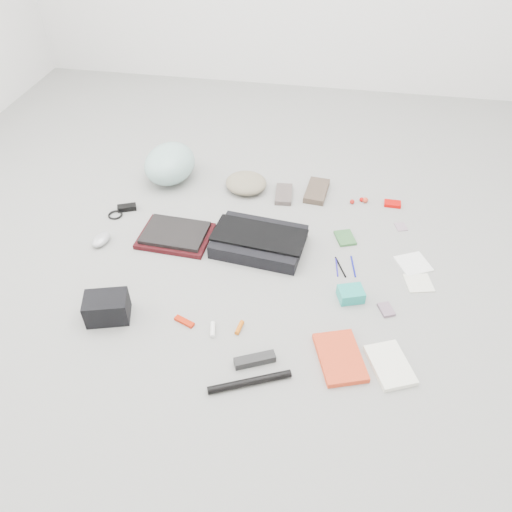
% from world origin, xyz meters
% --- Properties ---
extents(ground_plane, '(4.00, 4.00, 0.00)m').
position_xyz_m(ground_plane, '(0.00, 0.00, 0.00)').
color(ground_plane, gray).
extents(messenger_bag, '(0.44, 0.34, 0.07)m').
position_xyz_m(messenger_bag, '(-0.01, 0.12, 0.03)').
color(messenger_bag, black).
rests_on(messenger_bag, ground_plane).
extents(bag_flap, '(0.45, 0.25, 0.01)m').
position_xyz_m(bag_flap, '(-0.01, 0.12, 0.07)').
color(bag_flap, black).
rests_on(bag_flap, messenger_bag).
extents(laptop_sleeve, '(0.35, 0.27, 0.02)m').
position_xyz_m(laptop_sleeve, '(-0.42, 0.12, 0.01)').
color(laptop_sleeve, '#370A0E').
rests_on(laptop_sleeve, ground_plane).
extents(laptop, '(0.31, 0.23, 0.02)m').
position_xyz_m(laptop, '(-0.42, 0.12, 0.03)').
color(laptop, black).
rests_on(laptop, laptop_sleeve).
extents(bike_helmet, '(0.31, 0.36, 0.20)m').
position_xyz_m(bike_helmet, '(-0.59, 0.61, 0.10)').
color(bike_helmet, '#9DCBC3').
rests_on(bike_helmet, ground_plane).
extents(beanie, '(0.28, 0.27, 0.08)m').
position_xyz_m(beanie, '(-0.16, 0.59, 0.04)').
color(beanie, gray).
rests_on(beanie, ground_plane).
extents(mitten_left, '(0.10, 0.18, 0.03)m').
position_xyz_m(mitten_left, '(0.05, 0.56, 0.01)').
color(mitten_left, '#5B4F4B').
rests_on(mitten_left, ground_plane).
extents(mitten_right, '(0.13, 0.23, 0.03)m').
position_xyz_m(mitten_right, '(0.23, 0.61, 0.02)').
color(mitten_right, brown).
rests_on(mitten_right, ground_plane).
extents(power_brick, '(0.10, 0.08, 0.03)m').
position_xyz_m(power_brick, '(-0.74, 0.29, 0.01)').
color(power_brick, black).
rests_on(power_brick, ground_plane).
extents(cable_coil, '(0.08, 0.08, 0.01)m').
position_xyz_m(cable_coil, '(-0.78, 0.23, 0.01)').
color(cable_coil, black).
rests_on(cable_coil, ground_plane).
extents(mouse, '(0.09, 0.12, 0.04)m').
position_xyz_m(mouse, '(-0.76, 0.02, 0.02)').
color(mouse, '#A9A9AC').
rests_on(mouse, ground_plane).
extents(camera_bag, '(0.20, 0.16, 0.11)m').
position_xyz_m(camera_bag, '(-0.54, -0.42, 0.06)').
color(camera_bag, black).
rests_on(camera_bag, ground_plane).
extents(multitool, '(0.09, 0.06, 0.01)m').
position_xyz_m(multitool, '(-0.23, -0.40, 0.01)').
color(multitool, '#B21C04').
rests_on(multitool, ground_plane).
extents(toiletry_tube_white, '(0.04, 0.07, 0.02)m').
position_xyz_m(toiletry_tube_white, '(-0.10, -0.42, 0.01)').
color(toiletry_tube_white, white).
rests_on(toiletry_tube_white, ground_plane).
extents(toiletry_tube_orange, '(0.03, 0.07, 0.02)m').
position_xyz_m(toiletry_tube_orange, '(0.00, -0.39, 0.01)').
color(toiletry_tube_orange, '#C85A0C').
rests_on(toiletry_tube_orange, ground_plane).
extents(u_lock, '(0.16, 0.10, 0.03)m').
position_xyz_m(u_lock, '(0.09, -0.54, 0.02)').
color(u_lock, black).
rests_on(u_lock, ground_plane).
extents(bike_pump, '(0.30, 0.15, 0.03)m').
position_xyz_m(bike_pump, '(0.09, -0.64, 0.01)').
color(bike_pump, black).
rests_on(bike_pump, ground_plane).
extents(book_red, '(0.23, 0.28, 0.02)m').
position_xyz_m(book_red, '(0.41, -0.47, 0.01)').
color(book_red, '#EF411C').
rests_on(book_red, ground_plane).
extents(book_white, '(0.20, 0.24, 0.02)m').
position_xyz_m(book_white, '(0.59, -0.47, 0.01)').
color(book_white, white).
rests_on(book_white, ground_plane).
extents(notepad, '(0.12, 0.13, 0.01)m').
position_xyz_m(notepad, '(0.40, 0.25, 0.01)').
color(notepad, '#306131').
rests_on(notepad, ground_plane).
extents(pen_blue, '(0.02, 0.12, 0.01)m').
position_xyz_m(pen_blue, '(0.37, 0.04, 0.00)').
color(pen_blue, '#231AA3').
rests_on(pen_blue, ground_plane).
extents(pen_black, '(0.06, 0.13, 0.01)m').
position_xyz_m(pen_black, '(0.38, 0.04, 0.00)').
color(pen_black, black).
rests_on(pen_black, ground_plane).
extents(pen_navy, '(0.03, 0.14, 0.01)m').
position_xyz_m(pen_navy, '(0.44, 0.06, 0.00)').
color(pen_navy, '#0C0F8B').
rests_on(pen_navy, ground_plane).
extents(accordion_wallet, '(0.13, 0.11, 0.05)m').
position_xyz_m(accordion_wallet, '(0.44, -0.14, 0.03)').
color(accordion_wallet, teal).
rests_on(accordion_wallet, ground_plane).
extents(card_deck, '(0.08, 0.09, 0.01)m').
position_xyz_m(card_deck, '(0.59, -0.19, 0.01)').
color(card_deck, gray).
rests_on(card_deck, ground_plane).
extents(napkin_top, '(0.18, 0.18, 0.01)m').
position_xyz_m(napkin_top, '(0.71, 0.12, 0.00)').
color(napkin_top, white).
rests_on(napkin_top, ground_plane).
extents(napkin_bottom, '(0.13, 0.13, 0.01)m').
position_xyz_m(napkin_bottom, '(0.73, 0.00, 0.00)').
color(napkin_bottom, silver).
rests_on(napkin_bottom, ground_plane).
extents(lollipop_a, '(0.03, 0.03, 0.02)m').
position_xyz_m(lollipop_a, '(0.42, 0.55, 0.01)').
color(lollipop_a, '#AA1711').
rests_on(lollipop_a, ground_plane).
extents(lollipop_b, '(0.03, 0.03, 0.02)m').
position_xyz_m(lollipop_b, '(0.47, 0.58, 0.01)').
color(lollipop_b, '#C70705').
rests_on(lollipop_b, ground_plane).
extents(lollipop_c, '(0.03, 0.03, 0.03)m').
position_xyz_m(lollipop_c, '(0.49, 0.58, 0.01)').
color(lollipop_c, red).
rests_on(lollipop_c, ground_plane).
extents(altoids_tin, '(0.09, 0.06, 0.02)m').
position_xyz_m(altoids_tin, '(0.63, 0.58, 0.01)').
color(altoids_tin, '#C90603').
rests_on(altoids_tin, ground_plane).
extents(stamp_sheet, '(0.07, 0.08, 0.00)m').
position_xyz_m(stamp_sheet, '(0.67, 0.39, 0.00)').
color(stamp_sheet, '#A08394').
rests_on(stamp_sheet, ground_plane).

